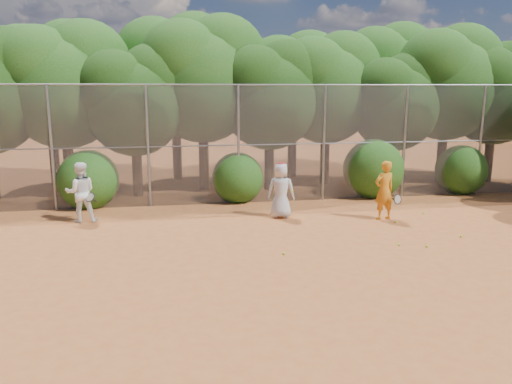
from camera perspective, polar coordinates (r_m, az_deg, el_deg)
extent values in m
plane|color=#AB5726|center=(11.82, 6.90, -7.52)|extent=(80.00, 80.00, 0.00)
cylinder|color=gray|center=(17.19, -22.31, 4.60)|extent=(0.09, 0.09, 4.00)
cylinder|color=gray|center=(16.80, -12.25, 5.06)|extent=(0.09, 0.09, 4.00)
cylinder|color=gray|center=(16.93, -2.02, 5.38)|extent=(0.09, 0.09, 4.00)
cylinder|color=gray|center=(17.59, 7.76, 5.52)|extent=(0.09, 0.09, 4.00)
cylinder|color=gray|center=(18.71, 16.60, 5.51)|extent=(0.09, 0.09, 4.00)
cylinder|color=gray|center=(20.21, 24.29, 5.39)|extent=(0.09, 0.09, 4.00)
cylinder|color=gray|center=(16.99, 1.35, 12.16)|extent=(20.00, 0.05, 0.05)
cylinder|color=gray|center=(17.10, 1.32, 5.44)|extent=(20.00, 0.04, 0.04)
cube|color=slate|center=(17.10, 1.32, 5.44)|extent=(20.00, 0.02, 4.00)
sphere|color=black|center=(19.83, -26.42, 12.29)|extent=(3.05, 3.05, 3.05)
cylinder|color=black|center=(19.71, -20.62, 3.37)|extent=(0.38, 0.38, 2.52)
sphere|color=#1E4A12|center=(19.54, -21.15, 10.55)|extent=(4.03, 4.03, 4.03)
sphere|color=#1E4A12|center=(19.81, -18.79, 13.64)|extent=(3.23, 3.23, 3.23)
sphere|color=#1E4A12|center=(19.40, -23.60, 12.75)|extent=(3.02, 3.02, 3.02)
cylinder|color=black|center=(18.73, -13.44, 2.86)|extent=(0.36, 0.36, 2.17)
sphere|color=black|center=(18.53, -13.76, 9.36)|extent=(3.47, 3.47, 3.47)
sphere|color=black|center=(18.83, -11.66, 12.13)|extent=(2.78, 2.78, 2.78)
sphere|color=black|center=(18.31, -15.85, 11.41)|extent=(2.60, 2.60, 2.60)
cylinder|color=black|center=(19.68, -6.00, 4.26)|extent=(0.39, 0.39, 2.66)
sphere|color=#1E4A12|center=(19.52, -6.17, 11.87)|extent=(4.26, 4.26, 4.26)
sphere|color=#1E4A12|center=(20.04, -3.81, 14.95)|extent=(3.40, 3.40, 3.40)
sphere|color=#1E4A12|center=(19.18, -8.46, 14.35)|extent=(3.19, 3.19, 3.19)
cylinder|color=black|center=(19.44, 1.51, 3.65)|extent=(0.37, 0.37, 2.27)
sphere|color=black|center=(19.25, 1.55, 10.23)|extent=(3.64, 3.64, 3.64)
sphere|color=black|center=(19.76, 3.48, 12.90)|extent=(2.91, 2.91, 2.91)
sphere|color=black|center=(18.86, -0.21, 12.42)|extent=(2.73, 2.73, 2.73)
cylinder|color=black|center=(20.82, 7.87, 4.33)|extent=(0.38, 0.38, 2.45)
sphere|color=#1E4A12|center=(20.65, 8.06, 10.95)|extent=(3.92, 3.92, 3.92)
sphere|color=#1E4A12|center=(21.28, 9.87, 13.55)|extent=(3.14, 3.14, 3.14)
sphere|color=#1E4A12|center=(20.17, 6.47, 13.20)|extent=(2.94, 2.94, 2.94)
cylinder|color=black|center=(20.82, 15.27, 3.54)|extent=(0.36, 0.36, 2.10)
sphere|color=black|center=(20.64, 15.58, 9.20)|extent=(3.36, 3.36, 3.36)
sphere|color=black|center=(21.22, 16.99, 11.45)|extent=(2.69, 2.69, 2.69)
sphere|color=black|center=(20.16, 14.46, 11.12)|extent=(2.52, 2.52, 2.52)
cylinder|color=black|center=(22.48, 20.47, 4.42)|extent=(0.39, 0.39, 2.59)
sphere|color=#1E4A12|center=(22.32, 20.94, 10.89)|extent=(4.14, 4.14, 4.14)
sphere|color=#1E4A12|center=(23.13, 22.42, 13.36)|extent=(3.32, 3.32, 3.32)
sphere|color=#1E4A12|center=(21.71, 19.84, 13.16)|extent=(3.11, 3.11, 3.11)
cylinder|color=black|center=(23.31, 25.08, 3.95)|extent=(0.37, 0.37, 2.31)
sphere|color=black|center=(23.16, 25.57, 9.50)|extent=(3.70, 3.70, 3.70)
sphere|color=black|center=(23.88, 26.74, 11.66)|extent=(2.96, 2.96, 2.96)
sphere|color=black|center=(22.56, 24.78, 11.42)|extent=(2.77, 2.77, 2.77)
cylinder|color=black|center=(22.14, -22.09, 4.25)|extent=(0.39, 0.39, 2.62)
sphere|color=#1E4A12|center=(21.99, -22.62, 10.90)|extent=(4.20, 4.20, 4.20)
sphere|color=#1E4A12|center=(22.26, -20.43, 13.77)|extent=(3.36, 3.36, 3.36)
sphere|color=#1E4A12|center=(21.87, -24.90, 12.92)|extent=(3.15, 3.15, 3.15)
cylinder|color=black|center=(21.82, -9.03, 5.10)|extent=(0.40, 0.40, 2.80)
sphere|color=#1E4A12|center=(21.68, -9.27, 12.32)|extent=(4.48, 4.48, 4.48)
sphere|color=#1E4A12|center=(22.19, -6.98, 15.26)|extent=(3.58, 3.58, 3.58)
sphere|color=#1E4A12|center=(21.38, -11.51, 14.65)|extent=(3.36, 3.36, 3.36)
cylinder|color=black|center=(22.07, 4.13, 4.92)|extent=(0.38, 0.38, 2.52)
sphere|color=#1E4A12|center=(21.92, 4.23, 11.35)|extent=(4.03, 4.03, 4.03)
sphere|color=#1E4A12|center=(22.53, 6.07, 13.89)|extent=(3.23, 3.23, 3.23)
sphere|color=#1E4A12|center=(21.47, 2.58, 13.51)|extent=(3.02, 3.02, 3.02)
cylinder|color=black|center=(24.09, 14.29, 5.42)|extent=(0.40, 0.40, 2.73)
sphere|color=#1E4A12|center=(23.96, 14.62, 11.79)|extent=(4.37, 4.37, 4.37)
sphere|color=#1E4A12|center=(24.75, 16.23, 14.22)|extent=(3.49, 3.49, 3.49)
sphere|color=#1E4A12|center=(23.37, 13.31, 14.00)|extent=(3.28, 3.28, 3.28)
sphere|color=#1E4A12|center=(17.44, -18.64, 1.63)|extent=(2.00, 2.00, 2.00)
sphere|color=#1E4A12|center=(17.38, -2.12, 1.88)|extent=(1.80, 1.80, 1.80)
sphere|color=#1E4A12|center=(18.67, 13.28, 2.88)|extent=(2.20, 2.20, 2.20)
sphere|color=#1E4A12|center=(20.31, 22.40, 2.58)|extent=(1.90, 1.90, 1.90)
imported|color=orange|center=(15.39, 14.44, 0.19)|extent=(0.73, 0.56, 1.79)
torus|color=black|center=(15.41, 15.89, -0.80)|extent=(0.31, 0.16, 0.30)
cylinder|color=black|center=(15.57, 15.33, -0.75)|extent=(0.12, 0.28, 0.07)
imported|color=silver|center=(15.15, 2.88, 0.18)|extent=(0.95, 0.76, 1.69)
ellipsoid|color=#A5171D|center=(15.01, 2.91, 3.20)|extent=(0.22, 0.22, 0.13)
sphere|color=#B7DD28|center=(15.03, 4.16, 0.09)|extent=(0.07, 0.07, 0.07)
imported|color=white|center=(15.52, -19.41, -0.03)|extent=(0.95, 0.79, 1.78)
torus|color=black|center=(15.20, -18.45, -0.56)|extent=(0.36, 0.31, 0.26)
cylinder|color=black|center=(15.36, -18.02, -0.88)|extent=(0.15, 0.23, 0.19)
sphere|color=#B7DD28|center=(13.11, 16.04, -5.80)|extent=(0.07, 0.07, 0.07)
sphere|color=#B7DD28|center=(15.25, 15.73, -3.31)|extent=(0.07, 0.07, 0.07)
sphere|color=#B7DD28|center=(13.19, 18.91, -5.87)|extent=(0.07, 0.07, 0.07)
sphere|color=#B7DD28|center=(14.36, 22.37, -4.70)|extent=(0.07, 0.07, 0.07)
sphere|color=#B7DD28|center=(11.96, 3.20, -7.04)|extent=(0.07, 0.07, 0.07)
sphere|color=#B7DD28|center=(16.59, 18.57, -2.28)|extent=(0.07, 0.07, 0.07)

